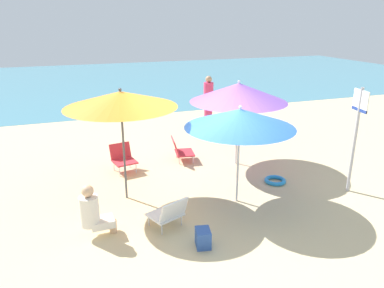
{
  "coord_description": "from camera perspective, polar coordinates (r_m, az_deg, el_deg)",
  "views": [
    {
      "loc": [
        -2.36,
        -5.89,
        3.28
      ],
      "look_at": [
        0.15,
        1.22,
        0.7
      ],
      "focal_mm": 34.71,
      "sensor_mm": 36.0,
      "label": 1
    }
  ],
  "objects": [
    {
      "name": "ground_plane",
      "position": [
        7.14,
        2.13,
        -8.47
      ],
      "size": [
        40.0,
        40.0,
        0.0
      ],
      "primitive_type": "plane",
      "color": "#D3BC8C"
    },
    {
      "name": "sea_water",
      "position": [
        21.03,
        -12.93,
        9.45
      ],
      "size": [
        40.0,
        16.0,
        0.01
      ],
      "primitive_type": "cube",
      "color": "teal",
      "rests_on": "ground_plane"
    },
    {
      "name": "umbrella_blue",
      "position": [
        6.55,
        7.37,
        3.95
      ],
      "size": [
        1.97,
        1.97,
        1.84
      ],
      "color": "silver",
      "rests_on": "ground_plane"
    },
    {
      "name": "umbrella_orange",
      "position": [
        6.67,
        -10.91,
        6.75
      ],
      "size": [
        2.01,
        2.01,
        2.12
      ],
      "color": "#4C4C51",
      "rests_on": "ground_plane"
    },
    {
      "name": "umbrella_purple",
      "position": [
        8.4,
        7.16,
        7.87
      ],
      "size": [
        2.2,
        2.2,
        1.97
      ],
      "color": "silver",
      "rests_on": "ground_plane"
    },
    {
      "name": "beach_chair_a",
      "position": [
        8.45,
        -10.59,
        -2.0
      ],
      "size": [
        0.57,
        0.64,
        0.6
      ],
      "rotation": [
        0.0,
        0.0,
        -1.38
      ],
      "color": "red",
      "rests_on": "ground_plane"
    },
    {
      "name": "beach_chair_b",
      "position": [
        8.87,
        -1.82,
        -0.86
      ],
      "size": [
        0.59,
        0.62,
        0.57
      ],
      "rotation": [
        0.0,
        0.0,
        -0.15
      ],
      "color": "red",
      "rests_on": "ground_plane"
    },
    {
      "name": "beach_chair_c",
      "position": [
        6.12,
        -3.58,
        -10.5
      ],
      "size": [
        0.67,
        0.68,
        0.56
      ],
      "rotation": [
        0.0,
        0.0,
        1.96
      ],
      "color": "white",
      "rests_on": "ground_plane"
    },
    {
      "name": "person_a",
      "position": [
        10.81,
        2.52,
        6.0
      ],
      "size": [
        0.28,
        0.28,
        1.71
      ],
      "rotation": [
        0.0,
        0.0,
        3.55
      ],
      "color": "#DB3866",
      "rests_on": "ground_plane"
    },
    {
      "name": "person_b",
      "position": [
        6.03,
        -14.96,
        -10.05
      ],
      "size": [
        0.55,
        0.32,
        0.89
      ],
      "rotation": [
        0.0,
        0.0,
        0.06
      ],
      "color": "silver",
      "rests_on": "ground_plane"
    },
    {
      "name": "warning_sign",
      "position": [
        7.64,
        24.01,
        2.58
      ],
      "size": [
        0.11,
        0.45,
        2.08
      ],
      "rotation": [
        0.0,
        0.0,
        -0.18
      ],
      "color": "#ADADB2",
      "rests_on": "ground_plane"
    },
    {
      "name": "swim_ring",
      "position": [
        8.0,
        12.66,
        -5.49
      ],
      "size": [
        0.45,
        0.45,
        0.08
      ],
      "primitive_type": "torus",
      "color": "#238CD8",
      "rests_on": "ground_plane"
    },
    {
      "name": "beach_bag",
      "position": [
        5.75,
        1.7,
        -14.24
      ],
      "size": [
        0.27,
        0.31,
        0.28
      ],
      "primitive_type": "cube",
      "rotation": [
        0.0,
        0.0,
        1.37
      ],
      "color": "#2D519E",
      "rests_on": "ground_plane"
    }
  ]
}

